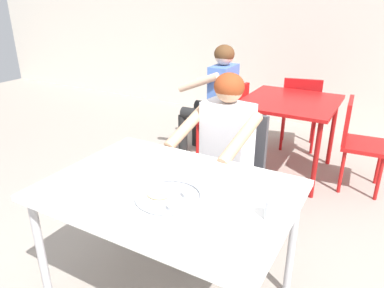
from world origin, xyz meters
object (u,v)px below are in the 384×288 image
(patron_background, at_px, (215,92))
(diner_foreground, at_px, (220,145))
(thali_tray, at_px, (169,196))
(drinking_cup, at_px, (272,209))
(chair_red_left, at_px, (227,116))
(table_background_red, at_px, (290,109))
(chair_foreground, at_px, (235,162))
(chair_red_right, at_px, (357,138))
(chair_red_far, at_px, (300,108))
(table_foreground, at_px, (169,199))

(patron_background, bearing_deg, diner_foreground, -62.46)
(thali_tray, relative_size, diner_foreground, 0.27)
(drinking_cup, relative_size, chair_red_left, 0.12)
(thali_tray, distance_m, diner_foreground, 0.82)
(chair_red_left, bearing_deg, table_background_red, -1.82)
(chair_foreground, xyz_separation_m, chair_red_right, (0.74, 1.02, -0.01))
(drinking_cup, distance_m, chair_red_far, 2.68)
(patron_background, bearing_deg, table_background_red, -0.04)
(thali_tray, distance_m, patron_background, 2.21)
(patron_background, bearing_deg, drinking_cup, -57.85)
(table_foreground, relative_size, chair_red_left, 1.56)
(table_background_red, bearing_deg, chair_red_left, 178.18)
(drinking_cup, relative_size, chair_red_right, 0.12)
(chair_foreground, bearing_deg, drinking_cup, -59.08)
(thali_tray, relative_size, chair_foreground, 0.38)
(table_background_red, xyz_separation_m, chair_red_right, (0.63, -0.01, -0.17))
(chair_red_far, distance_m, patron_background, 1.00)
(drinking_cup, distance_m, table_background_red, 2.06)
(table_foreground, bearing_deg, drinking_cup, -1.12)
(drinking_cup, relative_size, patron_background, 0.08)
(diner_foreground, bearing_deg, table_foreground, -85.59)
(chair_red_far, bearing_deg, thali_tray, -89.70)
(table_foreground, xyz_separation_m, chair_red_far, (0.04, 2.61, -0.19))
(chair_foreground, height_order, patron_background, patron_background)
(diner_foreground, bearing_deg, drinking_cup, -50.96)
(thali_tray, height_order, drinking_cup, drinking_cup)
(chair_red_far, bearing_deg, patron_background, -140.66)
(chair_foreground, relative_size, patron_background, 0.71)
(chair_red_left, xyz_separation_m, chair_red_right, (1.28, -0.03, 0.01))
(thali_tray, relative_size, patron_background, 0.27)
(diner_foreground, relative_size, table_background_red, 1.32)
(chair_foreground, height_order, chair_red_left, chair_foreground)
(chair_foreground, distance_m, diner_foreground, 0.31)
(chair_red_far, relative_size, patron_background, 0.70)
(thali_tray, distance_m, chair_foreground, 1.08)
(chair_foreground, height_order, chair_red_far, chair_foreground)
(table_background_red, distance_m, chair_red_left, 0.68)
(chair_red_right, relative_size, chair_red_far, 0.98)
(diner_foreground, distance_m, chair_red_far, 1.90)
(table_foreground, bearing_deg, patron_background, 109.74)
(thali_tray, bearing_deg, chair_red_far, 90.30)
(chair_red_right, bearing_deg, thali_tray, -107.47)
(chair_red_left, bearing_deg, thali_tray, -73.21)
(chair_red_far, bearing_deg, diner_foreground, -93.02)
(table_background_red, height_order, chair_red_left, chair_red_left)
(thali_tray, bearing_deg, chair_red_left, 106.79)
(diner_foreground, height_order, chair_red_far, diner_foreground)
(chair_foreground, bearing_deg, chair_red_left, 117.13)
(chair_foreground, distance_m, table_background_red, 1.05)
(table_foreground, distance_m, drinking_cup, 0.56)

